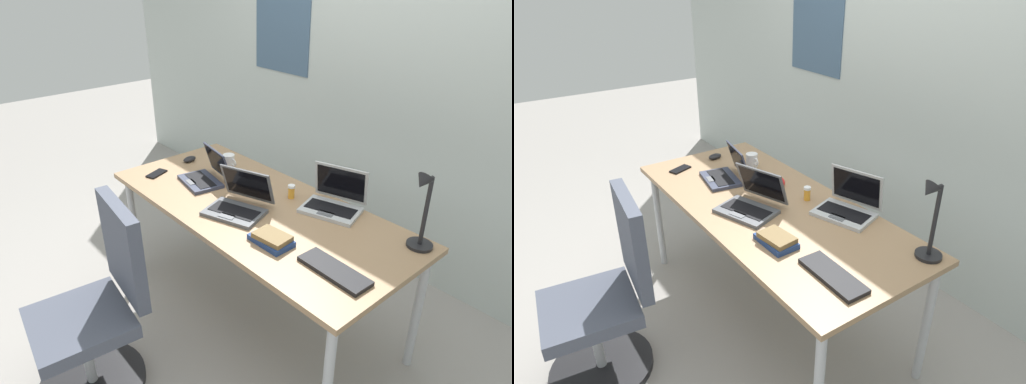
# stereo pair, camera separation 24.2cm
# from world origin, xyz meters

# --- Properties ---
(ground_plane) EXTENTS (12.00, 12.00, 0.00)m
(ground_plane) POSITION_xyz_m (0.00, 0.00, 0.00)
(ground_plane) COLOR gray
(wall_back) EXTENTS (6.00, 0.13, 2.60)m
(wall_back) POSITION_xyz_m (-0.00, 1.10, 1.30)
(wall_back) COLOR #B2BCB7
(wall_back) RESTS_ON ground_plane
(desk) EXTENTS (1.80, 0.80, 0.74)m
(desk) POSITION_xyz_m (0.00, 0.00, 0.68)
(desk) COLOR #9E7A56
(desk) RESTS_ON ground_plane
(desk_lamp) EXTENTS (0.12, 0.18, 0.40)m
(desk_lamp) POSITION_xyz_m (0.80, 0.28, 0.94)
(desk_lamp) COLOR black
(desk_lamp) RESTS_ON desk
(laptop_center) EXTENTS (0.31, 0.29, 0.20)m
(laptop_center) POSITION_xyz_m (-0.42, -0.03, 0.78)
(laptop_center) COLOR #33384C
(laptop_center) RESTS_ON desk
(laptop_near_mouse) EXTENTS (0.36, 0.32, 0.22)m
(laptop_near_mouse) POSITION_xyz_m (0.30, 0.28, 0.79)
(laptop_near_mouse) COLOR #B7BABC
(laptop_near_mouse) RESTS_ON desk
(laptop_front_right) EXTENTS (0.37, 0.36, 0.21)m
(laptop_front_right) POSITION_xyz_m (-0.02, -0.11, 0.78)
(laptop_front_right) COLOR #515459
(laptop_front_right) RESTS_ON desk
(external_keyboard) EXTENTS (0.33, 0.13, 0.02)m
(external_keyboard) POSITION_xyz_m (0.67, -0.14, 0.75)
(external_keyboard) COLOR black
(external_keyboard) RESTS_ON desk
(computer_mouse) EXTENTS (0.07, 0.10, 0.03)m
(computer_mouse) POSITION_xyz_m (-0.75, 0.07, 0.76)
(computer_mouse) COLOR black
(computer_mouse) RESTS_ON desk
(cell_phone) EXTENTS (0.11, 0.15, 0.01)m
(cell_phone) POSITION_xyz_m (-0.71, -0.20, 0.74)
(cell_phone) COLOR black
(cell_phone) RESTS_ON desk
(headphones) EXTENTS (0.21, 0.18, 0.04)m
(headphones) POSITION_xyz_m (-0.21, 0.15, 0.76)
(headphones) COLOR red
(headphones) RESTS_ON desk
(pill_bottle) EXTENTS (0.04, 0.04, 0.08)m
(pill_bottle) POSITION_xyz_m (0.07, 0.20, 0.78)
(pill_bottle) COLOR gold
(pill_bottle) RESTS_ON desk
(book_stack) EXTENTS (0.20, 0.13, 0.05)m
(book_stack) POSITION_xyz_m (0.33, -0.19, 0.76)
(book_stack) COLOR navy
(book_stack) RESTS_ON desk
(coffee_mug) EXTENTS (0.11, 0.08, 0.09)m
(coffee_mug) POSITION_xyz_m (-0.49, 0.20, 0.78)
(coffee_mug) COLOR white
(coffee_mug) RESTS_ON desk
(office_chair) EXTENTS (0.52, 0.56, 0.97)m
(office_chair) POSITION_xyz_m (-0.11, -0.90, 0.40)
(office_chair) COLOR black
(office_chair) RESTS_ON ground_plane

